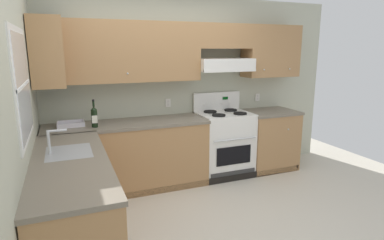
{
  "coord_description": "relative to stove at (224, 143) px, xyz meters",
  "views": [
    {
      "loc": [
        -1.25,
        -2.83,
        1.84
      ],
      "look_at": [
        0.16,
        0.7,
        1.0
      ],
      "focal_mm": 30.33,
      "sensor_mm": 36.0,
      "label": 1
    }
  ],
  "objects": [
    {
      "name": "ground_plane",
      "position": [
        -0.9,
        -1.25,
        -0.48
      ],
      "size": [
        7.04,
        7.04,
        0.0
      ],
      "primitive_type": "plane",
      "color": "beige"
    },
    {
      "name": "stove",
      "position": [
        0.0,
        0.0,
        0.0
      ],
      "size": [
        0.76,
        0.62,
        1.2
      ],
      "color": "white",
      "rests_on": "ground_plane"
    },
    {
      "name": "wine_bottle",
      "position": [
        -1.82,
        -0.11,
        0.57
      ],
      "size": [
        0.07,
        0.08,
        0.34
      ],
      "color": "black",
      "rests_on": "counter_back_run"
    },
    {
      "name": "wall_left",
      "position": [
        -2.49,
        -1.03,
        0.87
      ],
      "size": [
        0.47,
        4.0,
        2.55
      ],
      "color": "#B7BAA3",
      "rests_on": "ground_plane"
    },
    {
      "name": "bowl",
      "position": [
        -2.09,
        0.06,
        0.45
      ],
      "size": [
        0.32,
        0.23,
        0.06
      ],
      "color": "silver",
      "rests_on": "counter_back_run"
    },
    {
      "name": "counter_left_run",
      "position": [
        -2.14,
        -1.25,
        -0.02
      ],
      "size": [
        0.63,
        1.91,
        1.13
      ],
      "color": "#A87A4C",
      "rests_on": "ground_plane"
    },
    {
      "name": "counter_back_run",
      "position": [
        -0.81,
        -0.01,
        -0.03
      ],
      "size": [
        3.6,
        0.65,
        0.91
      ],
      "color": "#A87A4C",
      "rests_on": "ground_plane"
    },
    {
      "name": "wall_back",
      "position": [
        -0.5,
        0.27,
        1.0
      ],
      "size": [
        4.68,
        0.57,
        2.55
      ],
      "color": "#B7BAA3",
      "rests_on": "ground_plane"
    }
  ]
}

